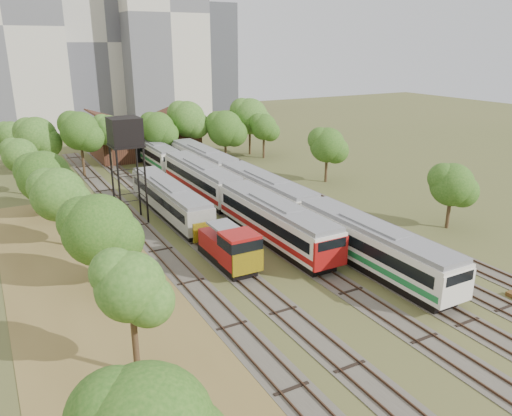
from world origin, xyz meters
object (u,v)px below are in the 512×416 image
shunter_locomotive (230,248)px  railcar_green_set (266,193)px  water_tower (125,135)px  railcar_red_set (233,197)px

shunter_locomotive → railcar_green_set: bearing=48.9°
water_tower → railcar_red_set: bearing=-20.6°
shunter_locomotive → railcar_red_set: bearing=62.4°
railcar_green_set → water_tower: (-14.08, 3.81, 7.09)m
railcar_red_set → water_tower: (-10.08, 3.79, 7.04)m
water_tower → shunter_locomotive: bearing=-75.0°
railcar_red_set → shunter_locomotive: (-6.00, -11.47, -0.39)m
railcar_red_set → railcar_green_set: bearing=-0.2°
railcar_green_set → water_tower: water_tower is taller
shunter_locomotive → water_tower: water_tower is taller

